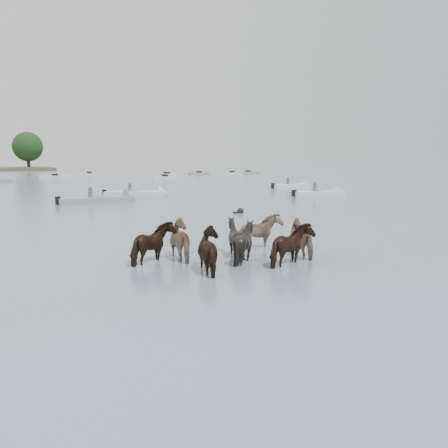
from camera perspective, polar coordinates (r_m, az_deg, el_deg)
name	(u,v)px	position (r m, az deg, el deg)	size (l,w,h in m)	color
ground	(206,275)	(13.81, -2.26, -6.29)	(400.00, 400.00, 0.00)	#4A5F6A
pony_herd	(236,244)	(15.75, 1.47, -2.46)	(7.10, 4.25, 1.60)	black
swimming_pony	(240,211)	(29.49, 1.98, 1.57)	(0.72, 0.44, 0.44)	black
motorboat_b	(106,200)	(37.95, -14.47, 2.94)	(6.51, 2.35, 1.92)	gray
motorboat_c	(143,194)	(43.76, -10.04, 3.72)	(6.14, 3.44, 1.92)	silver
motorboat_d	(325,193)	(44.60, 12.47, 3.73)	(5.88, 2.04, 1.92)	silver
motorboat_e	(296,186)	(56.89, 8.90, 4.71)	(5.92, 1.99, 1.92)	silver
distant_flotilla	(26,178)	(88.39, -23.43, 5.32)	(105.89, 27.81, 0.93)	silver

